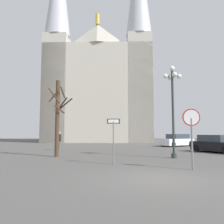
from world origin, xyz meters
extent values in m
plane|color=#514F4C|center=(0.00, 0.00, 0.00)|extent=(120.00, 120.00, 0.00)
cube|color=#BCB5A5|center=(-1.82, 34.17, 8.37)|extent=(19.36, 12.01, 16.74)
pyramid|color=#BCB5A5|center=(-2.20, 30.00, 18.49)|extent=(6.63, 2.58, 3.50)
cylinder|color=gold|center=(-2.20, 30.00, 21.14)|extent=(0.70, 0.70, 1.80)
cube|color=#BCB5A5|center=(-9.28, 31.69, 9.26)|extent=(4.43, 4.43, 18.52)
cube|color=#BCB5A5|center=(5.07, 30.38, 9.26)|extent=(4.43, 4.43, 18.52)
cylinder|color=slate|center=(2.07, 1.89, 1.16)|extent=(0.08, 0.08, 2.32)
cylinder|color=red|center=(2.07, 1.89, 2.36)|extent=(0.78, 0.18, 0.78)
cylinder|color=white|center=(2.07, 1.87, 2.36)|extent=(0.68, 0.12, 0.69)
cylinder|color=slate|center=(-1.35, 3.85, 1.13)|extent=(0.07, 0.07, 2.27)
cube|color=black|center=(-1.35, 3.85, 2.27)|extent=(0.67, 0.07, 0.26)
cube|color=white|center=(-1.35, 3.84, 2.27)|extent=(0.57, 0.05, 0.18)
cylinder|color=#2D3833|center=(2.83, 6.64, 2.90)|extent=(0.16, 0.16, 5.81)
cylinder|color=#2D3833|center=(2.83, 6.64, 0.15)|extent=(0.36, 0.36, 0.30)
sphere|color=white|center=(2.83, 6.64, 5.98)|extent=(0.36, 0.36, 0.36)
sphere|color=white|center=(3.31, 6.64, 5.45)|extent=(0.32, 0.32, 0.32)
cylinder|color=#2D3833|center=(3.07, 6.64, 5.45)|extent=(0.05, 0.47, 0.05)
sphere|color=white|center=(2.83, 7.11, 5.45)|extent=(0.32, 0.32, 0.32)
cylinder|color=#2D3833|center=(2.83, 6.87, 5.45)|extent=(0.47, 0.05, 0.05)
sphere|color=white|center=(2.36, 6.64, 5.45)|extent=(0.32, 0.32, 0.32)
cylinder|color=#2D3833|center=(2.60, 6.64, 5.45)|extent=(0.05, 0.47, 0.05)
sphere|color=white|center=(2.83, 6.17, 5.45)|extent=(0.32, 0.32, 0.32)
cylinder|color=#2D3833|center=(2.83, 6.40, 5.45)|extent=(0.47, 0.05, 0.05)
cylinder|color=#473323|center=(-4.99, 8.01, 2.67)|extent=(0.29, 0.29, 5.35)
cylinder|color=#473323|center=(-5.17, 7.61, 4.21)|extent=(0.91, 0.48, 1.13)
cylinder|color=#473323|center=(-4.64, 7.91, 4.50)|extent=(0.32, 0.80, 0.75)
cylinder|color=#473323|center=(-5.29, 8.31, 4.31)|extent=(0.72, 0.72, 1.01)
cylinder|color=#473323|center=(-4.80, 7.70, 3.26)|extent=(0.73, 0.51, 0.59)
cylinder|color=#473323|center=(-4.54, 8.56, 3.72)|extent=(1.19, 1.01, 0.82)
cylinder|color=#473323|center=(-4.65, 8.32, 3.81)|extent=(0.73, 0.80, 0.72)
cube|color=black|center=(7.89, 10.56, 0.52)|extent=(3.40, 4.61, 0.75)
cube|color=#333D47|center=(7.81, 10.76, 1.18)|extent=(2.49, 2.84, 0.57)
cylinder|color=black|center=(8.10, 12.21, 0.32)|extent=(0.46, 0.67, 0.64)
cylinder|color=black|center=(6.55, 11.54, 0.32)|extent=(0.46, 0.67, 0.64)
cube|color=silver|center=(7.48, 19.33, 0.54)|extent=(4.77, 3.76, 0.78)
cube|color=#333D47|center=(7.67, 19.44, 1.20)|extent=(2.97, 2.62, 0.56)
cylinder|color=black|center=(6.55, 17.89, 0.32)|extent=(0.66, 0.51, 0.64)
cylinder|color=black|center=(5.76, 19.25, 0.32)|extent=(0.66, 0.51, 0.64)
cylinder|color=black|center=(9.20, 19.41, 0.32)|extent=(0.66, 0.51, 0.64)
cylinder|color=black|center=(8.41, 20.78, 0.32)|extent=(0.66, 0.51, 0.64)
cylinder|color=#33663F|center=(-5.72, 13.81, 0.42)|extent=(0.12, 0.12, 0.84)
cylinder|color=#33663F|center=(-5.73, 13.97, 0.42)|extent=(0.12, 0.12, 0.84)
cylinder|color=black|center=(-5.73, 13.89, 1.16)|extent=(0.32, 0.32, 0.63)
sphere|color=tan|center=(-5.73, 13.89, 1.59)|extent=(0.23, 0.23, 0.23)
camera|label=1|loc=(-2.24, -8.38, 1.66)|focal=37.10mm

